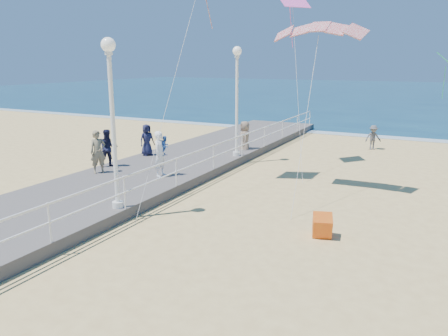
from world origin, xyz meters
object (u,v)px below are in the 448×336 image
at_px(spectator_4, 147,140).
at_px(beach_walker_a, 373,137).
at_px(woman_holding_toddler, 160,154).
at_px(beach_walker_c, 245,139).
at_px(lamp_post_mid, 112,107).
at_px(spectator_7, 109,148).
at_px(spectator_6, 98,152).
at_px(box_kite, 322,227).
at_px(lamp_post_far, 237,90).
at_px(toddler_held, 165,146).

height_order(spectator_4, beach_walker_a, spectator_4).
relative_size(woman_holding_toddler, beach_walker_c, 0.98).
xyz_separation_m(lamp_post_mid, spectator_7, (-4.07, 4.24, -2.41)).
xyz_separation_m(woman_holding_toddler, spectator_6, (-2.66, -0.75, -0.03)).
relative_size(spectator_7, box_kite, 2.82).
height_order(spectator_4, box_kite, spectator_4).
bearing_deg(spectator_6, box_kite, -66.10).
distance_m(beach_walker_a, box_kite, 14.33).
bearing_deg(lamp_post_far, beach_walker_c, 100.93).
relative_size(lamp_post_mid, box_kite, 8.87).
height_order(beach_walker_a, box_kite, beach_walker_a).
relative_size(woman_holding_toddler, toddler_held, 2.28).
relative_size(woman_holding_toddler, box_kite, 3.12).
height_order(woman_holding_toddler, toddler_held, woman_holding_toddler).
distance_m(lamp_post_mid, spectator_7, 6.35).
relative_size(lamp_post_mid, lamp_post_far, 1.00).
xyz_separation_m(lamp_post_mid, spectator_4, (-4.06, 7.05, -2.47)).
distance_m(toddler_held, box_kite, 7.79).
bearing_deg(lamp_post_far, lamp_post_mid, -90.00).
bearing_deg(toddler_held, spectator_6, 105.90).
bearing_deg(beach_walker_c, lamp_post_mid, -29.91).
height_order(woman_holding_toddler, box_kite, woman_holding_toddler).
distance_m(lamp_post_mid, lamp_post_far, 9.00).
height_order(lamp_post_mid, woman_holding_toddler, lamp_post_mid).
bearing_deg(lamp_post_far, woman_holding_toddler, -101.81).
relative_size(toddler_held, spectator_7, 0.48).
bearing_deg(toddler_held, beach_walker_a, -30.70).
height_order(beach_walker_c, box_kite, beach_walker_c).
bearing_deg(beach_walker_a, lamp_post_mid, -140.43).
height_order(lamp_post_mid, lamp_post_far, same).
bearing_deg(spectator_7, spectator_4, 34.43).
height_order(woman_holding_toddler, spectator_4, woman_holding_toddler).
height_order(spectator_6, beach_walker_a, spectator_6).
bearing_deg(lamp_post_mid, spectator_7, 133.81).
bearing_deg(lamp_post_mid, lamp_post_far, 90.00).
bearing_deg(beach_walker_c, spectator_6, -55.76).
xyz_separation_m(spectator_4, spectator_7, (-0.01, -2.81, 0.06)).
bearing_deg(spectator_6, spectator_4, 38.50).
bearing_deg(spectator_7, beach_walker_c, 4.92).
bearing_deg(toddler_held, spectator_7, 85.49).
height_order(lamp_post_mid, spectator_4, lamp_post_mid).
height_order(spectator_4, spectator_7, spectator_7).
xyz_separation_m(lamp_post_far, spectator_6, (-3.71, -5.80, -2.35)).
xyz_separation_m(toddler_held, beach_walker_c, (0.57, 6.67, -0.71)).
height_order(lamp_post_far, beach_walker_a, lamp_post_far).
bearing_deg(beach_walker_a, spectator_6, -157.37).
bearing_deg(toddler_held, spectator_4, 45.02).
bearing_deg(spectator_6, beach_walker_c, 9.38).
bearing_deg(spectator_6, lamp_post_mid, -97.28).
xyz_separation_m(toddler_held, spectator_6, (-2.81, -0.90, -0.35)).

